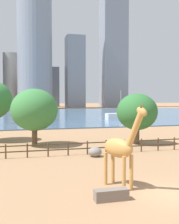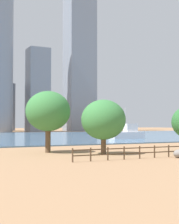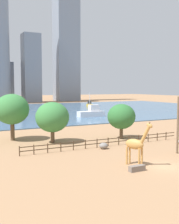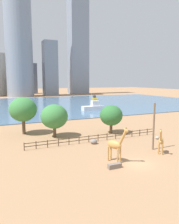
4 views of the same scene
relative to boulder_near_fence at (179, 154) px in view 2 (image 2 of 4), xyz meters
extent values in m
plane|color=#9E7551|center=(1.39, 69.17, -0.44)|extent=(400.00, 400.00, 0.00)
cube|color=#476B8C|center=(1.39, 66.17, -0.34)|extent=(180.00, 86.00, 0.20)
ellipsoid|color=gray|center=(0.00, 0.00, 0.00)|extent=(1.24, 1.16, 0.87)
cylinder|color=#4C3826|center=(-11.61, 1.17, 0.21)|extent=(0.14, 0.14, 1.30)
cylinder|color=#4C3826|center=(-9.75, 1.17, 0.21)|extent=(0.14, 0.14, 1.30)
cylinder|color=#4C3826|center=(-7.88, 1.17, 0.21)|extent=(0.14, 0.14, 1.30)
cylinder|color=#4C3826|center=(-6.01, 1.17, 0.21)|extent=(0.14, 0.14, 1.30)
cylinder|color=#4C3826|center=(-4.15, 1.17, 0.21)|extent=(0.14, 0.14, 1.30)
cylinder|color=#4C3826|center=(-2.28, 1.17, 0.21)|extent=(0.14, 0.14, 1.30)
cylinder|color=#4C3826|center=(-0.42, 1.17, 0.21)|extent=(0.14, 0.14, 1.30)
cylinder|color=brown|center=(-10.08, 12.36, 1.03)|extent=(0.66, 0.66, 2.92)
ellipsoid|color=#387A3D|center=(-10.08, 12.36, 4.71)|extent=(5.55, 5.55, 5.00)
cylinder|color=brown|center=(-4.92, 7.47, 0.54)|extent=(0.61, 0.61, 1.96)
ellipsoid|color=#387A3D|center=(-4.92, 7.47, 3.62)|extent=(5.26, 5.26, 4.73)
cube|color=gold|center=(36.79, 75.58, 0.34)|extent=(3.77, 6.17, 1.16)
cube|color=#333338|center=(37.02, 76.27, 1.62)|extent=(1.97, 2.42, 1.39)
cube|color=silver|center=(17.87, 38.14, 0.55)|extent=(7.89, 3.00, 1.57)
cube|color=silver|center=(18.85, 38.12, 2.27)|extent=(2.86, 1.94, 1.88)
cylinder|color=silver|center=(17.48, 38.15, 4.07)|extent=(0.12, 0.12, 5.48)
cube|color=gray|center=(50.84, 135.65, 37.38)|extent=(14.57, 12.15, 75.63)
cube|color=gray|center=(25.90, 129.65, 19.43)|extent=(9.94, 10.29, 39.72)
camera|label=1|loc=(-7.11, -24.44, 4.91)|focal=45.00mm
camera|label=2|loc=(-24.30, -28.01, 3.09)|focal=55.00mm
camera|label=3|loc=(-19.69, -33.86, 8.25)|focal=45.00mm
camera|label=4|loc=(-16.01, -33.35, 10.54)|focal=35.00mm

